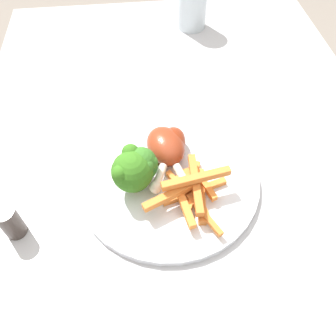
{
  "coord_description": "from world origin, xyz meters",
  "views": [
    {
      "loc": [
        0.38,
        -0.07,
        1.18
      ],
      "look_at": [
        0.07,
        -0.04,
        0.77
      ],
      "focal_mm": 36.45,
      "sensor_mm": 36.0,
      "label": 1
    }
  ],
  "objects_px": {
    "chicken_drumstick_far": "(169,148)",
    "water_glass": "(192,4)",
    "broccoli_floret_back": "(143,164)",
    "dining_table": "(182,185)",
    "broccoli_floret_front": "(139,166)",
    "dinner_plate": "(168,178)",
    "chicken_drumstick_near": "(167,148)",
    "carrot_fries_pile": "(193,192)",
    "pepper_shaker": "(10,222)",
    "broccoli_floret_middle": "(131,170)"
  },
  "relations": [
    {
      "from": "pepper_shaker",
      "to": "chicken_drumstick_near",
      "type": "bearing_deg",
      "value": 114.6
    },
    {
      "from": "broccoli_floret_front",
      "to": "carrot_fries_pile",
      "type": "height_order",
      "value": "broccoli_floret_front"
    },
    {
      "from": "broccoli_floret_front",
      "to": "carrot_fries_pile",
      "type": "bearing_deg",
      "value": 62.83
    },
    {
      "from": "broccoli_floret_front",
      "to": "broccoli_floret_back",
      "type": "relative_size",
      "value": 0.89
    },
    {
      "from": "broccoli_floret_back",
      "to": "dining_table",
      "type": "bearing_deg",
      "value": 134.43
    },
    {
      "from": "dinner_plate",
      "to": "chicken_drumstick_near",
      "type": "height_order",
      "value": "chicken_drumstick_near"
    },
    {
      "from": "carrot_fries_pile",
      "to": "pepper_shaker",
      "type": "xyz_separation_m",
      "value": [
        0.02,
        -0.26,
        -0.0
      ]
    },
    {
      "from": "broccoli_floret_front",
      "to": "pepper_shaker",
      "type": "distance_m",
      "value": 0.2
    },
    {
      "from": "chicken_drumstick_far",
      "to": "water_glass",
      "type": "height_order",
      "value": "water_glass"
    },
    {
      "from": "dining_table",
      "to": "broccoli_floret_middle",
      "type": "bearing_deg",
      "value": -47.99
    },
    {
      "from": "dinner_plate",
      "to": "carrot_fries_pile",
      "type": "distance_m",
      "value": 0.06
    },
    {
      "from": "pepper_shaker",
      "to": "broccoli_floret_front",
      "type": "bearing_deg",
      "value": 107.98
    },
    {
      "from": "carrot_fries_pile",
      "to": "broccoli_floret_front",
      "type": "bearing_deg",
      "value": -117.17
    },
    {
      "from": "broccoli_floret_back",
      "to": "pepper_shaker",
      "type": "distance_m",
      "value": 0.2
    },
    {
      "from": "dinner_plate",
      "to": "broccoli_floret_front",
      "type": "height_order",
      "value": "broccoli_floret_front"
    },
    {
      "from": "broccoli_floret_front",
      "to": "carrot_fries_pile",
      "type": "distance_m",
      "value": 0.09
    },
    {
      "from": "broccoli_floret_middle",
      "to": "chicken_drumstick_far",
      "type": "bearing_deg",
      "value": 132.26
    },
    {
      "from": "water_glass",
      "to": "pepper_shaker",
      "type": "bearing_deg",
      "value": -33.18
    },
    {
      "from": "dining_table",
      "to": "chicken_drumstick_far",
      "type": "distance_m",
      "value": 0.15
    },
    {
      "from": "pepper_shaker",
      "to": "carrot_fries_pile",
      "type": "bearing_deg",
      "value": 94.66
    },
    {
      "from": "broccoli_floret_middle",
      "to": "carrot_fries_pile",
      "type": "bearing_deg",
      "value": 72.32
    },
    {
      "from": "broccoli_floret_middle",
      "to": "carrot_fries_pile",
      "type": "relative_size",
      "value": 0.54
    },
    {
      "from": "carrot_fries_pile",
      "to": "water_glass",
      "type": "distance_m",
      "value": 0.5
    },
    {
      "from": "dinner_plate",
      "to": "carrot_fries_pile",
      "type": "height_order",
      "value": "carrot_fries_pile"
    },
    {
      "from": "dinner_plate",
      "to": "pepper_shaker",
      "type": "xyz_separation_m",
      "value": [
        0.07,
        -0.23,
        0.02
      ]
    },
    {
      "from": "pepper_shaker",
      "to": "broccoli_floret_back",
      "type": "bearing_deg",
      "value": 107.08
    },
    {
      "from": "dining_table",
      "to": "broccoli_floret_front",
      "type": "xyz_separation_m",
      "value": [
        0.07,
        -0.08,
        0.17
      ]
    },
    {
      "from": "dining_table",
      "to": "broccoli_floret_back",
      "type": "height_order",
      "value": "broccoli_floret_back"
    },
    {
      "from": "dining_table",
      "to": "chicken_drumstick_near",
      "type": "xyz_separation_m",
      "value": [
        0.03,
        -0.03,
        0.15
      ]
    },
    {
      "from": "chicken_drumstick_near",
      "to": "chicken_drumstick_far",
      "type": "relative_size",
      "value": 1.02
    },
    {
      "from": "dinner_plate",
      "to": "broccoli_floret_front",
      "type": "bearing_deg",
      "value": -82.34
    },
    {
      "from": "broccoli_floret_back",
      "to": "carrot_fries_pile",
      "type": "bearing_deg",
      "value": 62.28
    },
    {
      "from": "water_glass",
      "to": "chicken_drumstick_near",
      "type": "bearing_deg",
      "value": -14.46
    },
    {
      "from": "water_glass",
      "to": "dinner_plate",
      "type": "bearing_deg",
      "value": -13.51
    },
    {
      "from": "broccoli_floret_back",
      "to": "chicken_drumstick_near",
      "type": "height_order",
      "value": "broccoli_floret_back"
    },
    {
      "from": "broccoli_floret_middle",
      "to": "pepper_shaker",
      "type": "relative_size",
      "value": 1.33
    },
    {
      "from": "broccoli_floret_front",
      "to": "water_glass",
      "type": "relative_size",
      "value": 0.55
    },
    {
      "from": "dining_table",
      "to": "broccoli_floret_middle",
      "type": "height_order",
      "value": "broccoli_floret_middle"
    },
    {
      "from": "dining_table",
      "to": "chicken_drumstick_near",
      "type": "distance_m",
      "value": 0.16
    },
    {
      "from": "broccoli_floret_back",
      "to": "chicken_drumstick_far",
      "type": "height_order",
      "value": "broccoli_floret_back"
    },
    {
      "from": "dining_table",
      "to": "chicken_drumstick_near",
      "type": "bearing_deg",
      "value": -52.5
    },
    {
      "from": "broccoli_floret_middle",
      "to": "chicken_drumstick_near",
      "type": "relative_size",
      "value": 0.55
    },
    {
      "from": "dinner_plate",
      "to": "broccoli_floret_back",
      "type": "distance_m",
      "value": 0.06
    },
    {
      "from": "broccoli_floret_front",
      "to": "chicken_drumstick_far",
      "type": "relative_size",
      "value": 0.47
    },
    {
      "from": "broccoli_floret_back",
      "to": "water_glass",
      "type": "xyz_separation_m",
      "value": [
        -0.46,
        0.15,
        -0.0
      ]
    },
    {
      "from": "chicken_drumstick_near",
      "to": "water_glass",
      "type": "bearing_deg",
      "value": 165.54
    },
    {
      "from": "broccoli_floret_front",
      "to": "dining_table",
      "type": "bearing_deg",
      "value": 131.94
    },
    {
      "from": "dining_table",
      "to": "chicken_drumstick_near",
      "type": "relative_size",
      "value": 7.69
    },
    {
      "from": "water_glass",
      "to": "carrot_fries_pile",
      "type": "bearing_deg",
      "value": -8.71
    },
    {
      "from": "dining_table",
      "to": "dinner_plate",
      "type": "relative_size",
      "value": 3.55
    }
  ]
}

